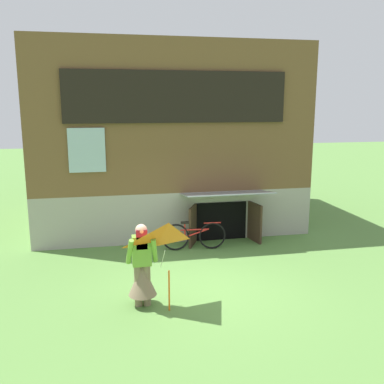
{
  "coord_description": "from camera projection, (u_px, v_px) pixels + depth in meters",
  "views": [
    {
      "loc": [
        -1.86,
        -8.0,
        3.67
      ],
      "look_at": [
        -0.03,
        0.98,
        1.79
      ],
      "focal_mm": 40.29,
      "sensor_mm": 36.0,
      "label": 1
    }
  ],
  "objects": [
    {
      "name": "kite",
      "position": [
        169.0,
        247.0,
        7.29
      ],
      "size": [
        1.07,
        1.05,
        1.6
      ],
      "color": "orange",
      "rests_on": "ground_plane"
    },
    {
      "name": "person",
      "position": [
        142.0,
        272.0,
        7.86
      ],
      "size": [
        0.61,
        0.52,
        1.56
      ],
      "rotation": [
        0.0,
        0.0,
        -0.28
      ],
      "color": "#7F6B51",
      "rests_on": "ground_plane"
    },
    {
      "name": "bicycle_red",
      "position": [
        194.0,
        236.0,
        10.98
      ],
      "size": [
        1.64,
        0.15,
        0.75
      ],
      "rotation": [
        0.0,
        0.0,
        -0.07
      ],
      "color": "black",
      "rests_on": "ground_plane"
    },
    {
      "name": "ground_plane",
      "position": [
        203.0,
        287.0,
        8.78
      ],
      "size": [
        60.0,
        60.0,
        0.0
      ],
      "primitive_type": "plane",
      "color": "#56843D"
    },
    {
      "name": "log_house",
      "position": [
        163.0,
        136.0,
        13.78
      ],
      "size": [
        7.59,
        6.65,
        5.31
      ],
      "color": "#9E998E",
      "rests_on": "ground_plane"
    }
  ]
}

